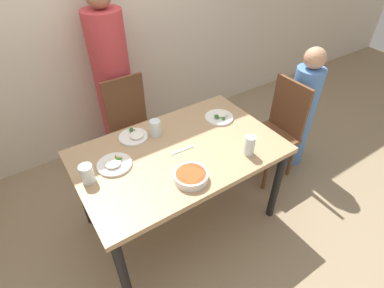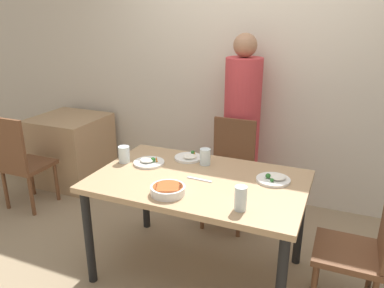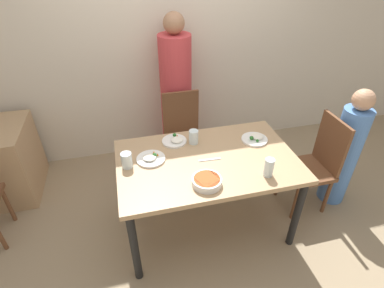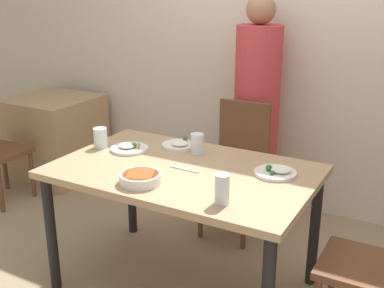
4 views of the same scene
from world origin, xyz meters
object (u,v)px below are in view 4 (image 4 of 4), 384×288
(chair_adult_spot, at_px, (237,165))
(glass_water_tall, at_px, (222,189))
(person_adult, at_px, (256,118))
(plate_rice_adult, at_px, (179,145))
(chair_child_spot, at_px, (380,257))
(bowl_curry, at_px, (140,178))

(chair_adult_spot, relative_size, glass_water_tall, 6.47)
(person_adult, height_order, plate_rice_adult, person_adult)
(person_adult, height_order, glass_water_tall, person_adult)
(chair_child_spot, height_order, person_adult, person_adult)
(bowl_curry, bearing_deg, chair_adult_spot, 86.38)
(glass_water_tall, bearing_deg, person_adult, 105.62)
(bowl_curry, bearing_deg, chair_child_spot, 15.11)
(chair_child_spot, bearing_deg, plate_rice_adult, -102.32)
(bowl_curry, xyz_separation_m, plate_rice_adult, (-0.11, 0.59, -0.01))
(plate_rice_adult, distance_m, glass_water_tall, 0.84)
(plate_rice_adult, bearing_deg, bowl_curry, -79.07)
(chair_adult_spot, bearing_deg, bowl_curry, -93.62)
(plate_rice_adult, bearing_deg, glass_water_tall, -45.94)
(chair_adult_spot, distance_m, bowl_curry, 1.12)
(person_adult, bearing_deg, bowl_curry, -92.76)
(chair_adult_spot, height_order, chair_child_spot, same)
(glass_water_tall, bearing_deg, bowl_curry, 178.30)
(plate_rice_adult, bearing_deg, person_adult, 77.64)
(bowl_curry, height_order, glass_water_tall, glass_water_tall)
(bowl_curry, height_order, plate_rice_adult, bowl_curry)
(bowl_curry, relative_size, glass_water_tall, 1.49)
(plate_rice_adult, height_order, glass_water_tall, glass_water_tall)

